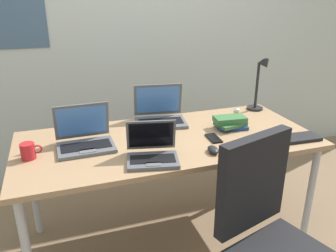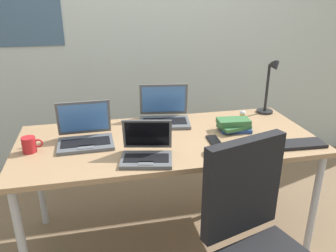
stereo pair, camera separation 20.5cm
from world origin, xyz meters
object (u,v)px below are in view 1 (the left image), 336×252
at_px(laptop_back_left, 152,152).
at_px(book_stack, 231,123).
at_px(desk_lamp, 260,85).
at_px(laptop_front_left, 160,115).
at_px(cell_phone, 214,138).
at_px(coffee_mug, 28,151).
at_px(computer_mouse, 213,150).
at_px(external_keyboard, 293,139).
at_px(laptop_by_keyboard, 85,139).
at_px(pill_bottle, 236,114).

height_order(laptop_back_left, book_stack, laptop_back_left).
distance_m(desk_lamp, laptop_front_left, 0.78).
distance_m(cell_phone, coffee_mug, 1.05).
bearing_deg(laptop_front_left, computer_mouse, -75.75).
relative_size(laptop_back_left, external_keyboard, 0.94).
height_order(laptop_back_left, laptop_front_left, laptop_front_left).
bearing_deg(desk_lamp, laptop_by_keyboard, -169.64).
relative_size(external_keyboard, coffee_mug, 2.92).
bearing_deg(book_stack, computer_mouse, -132.11).
bearing_deg(pill_bottle, computer_mouse, -131.89).
distance_m(desk_lamp, external_keyboard, 0.58).
bearing_deg(coffee_mug, pill_bottle, 7.27).
bearing_deg(laptop_back_left, book_stack, 23.58).
xyz_separation_m(laptop_by_keyboard, pill_bottle, (1.04, 0.11, -0.01)).
bearing_deg(external_keyboard, coffee_mug, 173.63).
relative_size(laptop_front_left, coffee_mug, 3.28).
height_order(desk_lamp, external_keyboard, desk_lamp).
relative_size(laptop_front_left, computer_mouse, 3.86).
height_order(laptop_back_left, computer_mouse, laptop_back_left).
bearing_deg(external_keyboard, cell_phone, 162.42).
xyz_separation_m(laptop_by_keyboard, cell_phone, (0.75, -0.14, -0.04)).
bearing_deg(external_keyboard, book_stack, 135.40).
distance_m(cell_phone, pill_bottle, 0.39).
relative_size(computer_mouse, pill_bottle, 1.22).
bearing_deg(external_keyboard, laptop_by_keyboard, 168.59).
bearing_deg(laptop_back_left, laptop_front_left, 68.44).
height_order(external_keyboard, pill_bottle, pill_bottle).
bearing_deg(computer_mouse, laptop_by_keyboard, 159.69).
xyz_separation_m(pill_bottle, book_stack, (-0.11, -0.13, -0.00)).
bearing_deg(laptop_back_left, desk_lamp, 28.06).
xyz_separation_m(laptop_by_keyboard, computer_mouse, (0.66, -0.31, -0.03)).
xyz_separation_m(desk_lamp, coffee_mug, (-1.59, -0.30, -0.15)).
relative_size(desk_lamp, pill_bottle, 5.07).
bearing_deg(laptop_by_keyboard, laptop_back_left, -41.22).
relative_size(laptop_back_left, book_stack, 1.39).
distance_m(desk_lamp, computer_mouse, 0.85).
height_order(external_keyboard, book_stack, book_stack).
height_order(laptop_by_keyboard, pill_bottle, laptop_by_keyboard).
xyz_separation_m(desk_lamp, laptop_back_left, (-0.97, -0.52, -0.16)).
bearing_deg(coffee_mug, desk_lamp, 10.52).
height_order(laptop_front_left, coffee_mug, laptop_front_left).
relative_size(desk_lamp, computer_mouse, 4.17).
height_order(laptop_by_keyboard, laptop_back_left, laptop_by_keyboard).
relative_size(laptop_by_keyboard, laptop_front_left, 0.87).
relative_size(desk_lamp, coffee_mug, 3.54).
xyz_separation_m(laptop_by_keyboard, book_stack, (0.93, -0.02, -0.01)).
bearing_deg(cell_phone, book_stack, 37.53).
xyz_separation_m(laptop_by_keyboard, laptop_front_left, (0.53, 0.24, 0.00)).
height_order(external_keyboard, coffee_mug, coffee_mug).
bearing_deg(laptop_back_left, pill_bottle, 28.60).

